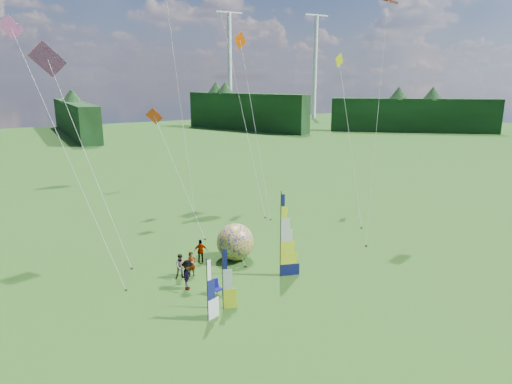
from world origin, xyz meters
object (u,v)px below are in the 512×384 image
side_banner_left (223,279)px  bol_inflatable (235,242)px  spectator_d (201,251)px  side_banner_far (207,292)px  kite_whale (239,88)px  camp_chair (217,288)px  spectator_c (188,275)px  feather_banner_main (281,236)px  spectator_b (181,266)px  spectator_a (192,264)px

side_banner_left → bol_inflatable: bearing=81.1°
bol_inflatable → spectator_d: size_ratio=1.59×
side_banner_far → kite_whale: bearing=38.1°
side_banner_left → spectator_d: size_ratio=2.15×
bol_inflatable → camp_chair: bearing=-127.7°
spectator_c → kite_whale: size_ratio=0.08×
feather_banner_main → side_banner_far: bearing=-138.4°
side_banner_far → spectator_d: 8.06m
side_banner_far → kite_whale: size_ratio=0.15×
side_banner_far → spectator_b: side_banner_far is taller
side_banner_left → spectator_c: 3.43m
side_banner_left → spectator_d: 6.92m
bol_inflatable → spectator_c: size_ratio=1.40×
side_banner_left → spectator_c: (-0.84, 3.22, -0.83)m
bol_inflatable → spectator_c: (-4.60, -2.76, -0.37)m
feather_banner_main → side_banner_left: size_ratio=1.55×
spectator_b → kite_whale: (11.48, 14.16, 10.63)m
spectator_a → kite_whale: (10.76, 14.13, 10.64)m
spectator_c → kite_whale: kite_whale is taller
bol_inflatable → kite_whale: 17.97m
spectator_b → kite_whale: size_ratio=0.07×
bol_inflatable → spectator_c: bearing=-149.0°
side_banner_left → kite_whale: 23.94m
bol_inflatable → spectator_b: size_ratio=1.59×
spectator_b → camp_chair: (1.02, -3.27, -0.34)m
spectator_b → spectator_d: bearing=51.8°
spectator_c → camp_chair: spectator_c is taller
bol_inflatable → spectator_d: bol_inflatable is taller
feather_banner_main → spectator_a: feather_banner_main is taller
side_banner_far → spectator_a: size_ratio=2.10×
feather_banner_main → spectator_b: feather_banner_main is taller
spectator_a → spectator_b: 0.72m
side_banner_far → spectator_c: bearing=63.4°
spectator_c → spectator_d: spectator_c is taller
spectator_a → spectator_d: spectator_d is taller
bol_inflatable → spectator_b: (-4.41, -1.12, -0.48)m
spectator_b → spectator_c: spectator_c is taller
spectator_b → spectator_d: size_ratio=1.00×
kite_whale → spectator_c: bearing=-150.3°
spectator_b → spectator_d: (2.10, 1.84, 0.00)m
side_banner_far → spectator_d: bearing=49.7°
feather_banner_main → spectator_b: bearing=170.5°
spectator_c → spectator_d: (2.28, 3.48, -0.11)m
side_banner_far → spectator_b: size_ratio=2.09×
side_banner_left → bol_inflatable: size_ratio=1.35×
side_banner_left → camp_chair: bearing=100.2°
feather_banner_main → camp_chair: (-4.65, -0.48, -2.25)m
feather_banner_main → spectator_d: 6.15m
spectator_b → kite_whale: bearing=61.6°
feather_banner_main → side_banner_left: feather_banner_main is taller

